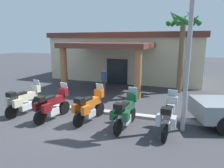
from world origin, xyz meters
The scene contains 11 objects.
ground_plane centered at (0.00, 0.00, 0.00)m, with size 80.00×80.00×0.00m, color #38383D.
motel_building centered at (0.14, 11.93, 2.18)m, with size 14.04×11.62×4.28m.
motorcycle_cream centered at (-2.25, 0.22, 0.70)m, with size 0.83×2.20×1.61m.
motorcycle_maroon centered at (-0.51, 0.05, 0.70)m, with size 0.87×2.20×1.61m.
motorcycle_orange centered at (1.24, 0.39, 0.70)m, with size 0.92×2.19×1.61m.
motorcycle_green centered at (2.99, 0.19, 0.70)m, with size 0.77×2.21×1.61m.
motorcycle_silver centered at (4.74, 0.24, 0.70)m, with size 0.74×2.21×1.61m.
pedestrian centered at (-0.11, 5.78, 0.94)m, with size 0.48×0.32×1.63m.
palm_tree_near_portico centered at (5.04, 7.29, 4.19)m, with size 2.35×2.35×5.72m.
roadside_sign centered at (5.30, 0.71, 4.53)m, with size 1.40×0.18×6.77m.
curb_strip centered at (1.24, 1.61, 0.06)m, with size 10.74×0.36×0.12m, color #ADA89E.
Camera 1 is at (5.05, -7.71, 3.68)m, focal length 32.86 mm.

